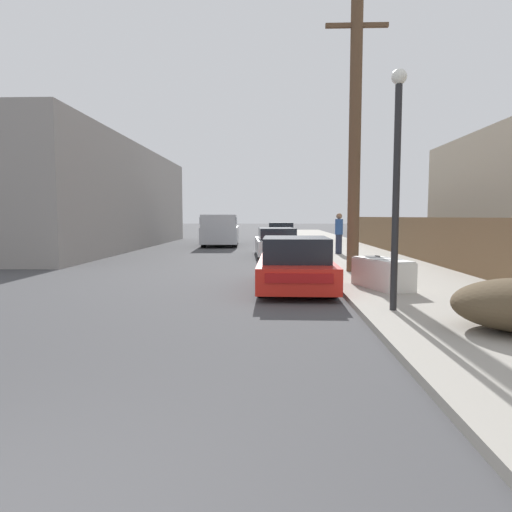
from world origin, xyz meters
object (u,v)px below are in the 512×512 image
pickup_truck (220,230)px  car_parked_mid (276,243)px  discarded_fridge (382,273)px  parked_sports_car_red (295,265)px  street_lamp (397,171)px  car_parked_far (281,233)px  utility_pole (355,135)px  pedestrian (339,233)px

pickup_truck → car_parked_mid: bearing=112.3°
discarded_fridge → parked_sports_car_red: parked_sports_car_red is taller
pickup_truck → street_lamp: 19.86m
street_lamp → car_parked_mid: bearing=99.1°
car_parked_far → street_lamp: street_lamp is taller
car_parked_mid → car_parked_far: size_ratio=1.05×
parked_sports_car_red → street_lamp: bearing=-62.2°
car_parked_mid → car_parked_far: 10.86m
pickup_truck → street_lamp: (5.22, -19.09, 1.62)m
pickup_truck → utility_pole: utility_pole is taller
parked_sports_car_red → pickup_truck: 16.43m
discarded_fridge → pedestrian: 9.63m
car_parked_far → pickup_truck: 5.46m
utility_pole → car_parked_mid: bearing=108.9°
utility_pole → street_lamp: bearing=-92.8°
discarded_fridge → pedestrian: pedestrian is taller
car_parked_mid → street_lamp: 12.53m
car_parked_far → pickup_truck: size_ratio=0.81×
car_parked_far → street_lamp: size_ratio=1.09×
discarded_fridge → car_parked_far: (-1.90, 20.56, 0.18)m
pedestrian → discarded_fridge: bearing=-92.4°
utility_pole → street_lamp: size_ratio=1.91×
discarded_fridge → car_parked_mid: size_ratio=0.38×
discarded_fridge → car_parked_far: 20.65m
pickup_truck → pedestrian: (6.02, -6.97, 0.11)m
car_parked_mid → utility_pole: utility_pole is taller
utility_pole → pedestrian: utility_pole is taller
pickup_truck → utility_pole: size_ratio=0.71×
discarded_fridge → utility_pole: (-0.12, 3.17, 3.70)m
utility_pole → parked_sports_car_red: bearing=-125.3°
car_parked_mid → discarded_fridge: bearing=-79.9°
utility_pole → pedestrian: (0.52, 6.44, -3.11)m
pedestrian → utility_pole: bearing=-94.6°
discarded_fridge → pedestrian: (0.40, 9.61, 0.59)m
parked_sports_car_red → car_parked_far: (0.07, 20.00, 0.05)m
street_lamp → pedestrian: (0.80, 12.13, -1.51)m
parked_sports_car_red → car_parked_mid: bearing=93.1°
car_parked_far → pedestrian: size_ratio=2.53×
pickup_truck → utility_pole: bearing=109.2°
parked_sports_car_red → pedestrian: bearing=76.1°
parked_sports_car_red → pedestrian: 9.37m
discarded_fridge → pickup_truck: size_ratio=0.33×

